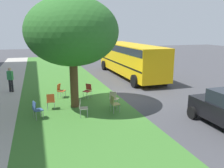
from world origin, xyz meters
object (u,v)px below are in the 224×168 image
object	(u,v)px
chair_3	(82,107)
chair_6	(114,98)
chair_0	(88,90)
chair_4	(114,103)
school_bus	(130,57)
chair_2	(51,100)
chair_1	(36,109)
chair_5	(60,90)
pedestrian_0	(10,79)
street_tree	(72,32)

from	to	relation	value
chair_3	chair_6	distance (m)	2.19
chair_0	chair_6	xyz separation A→B (m)	(-2.13, -1.00, 0.00)
chair_4	chair_3	bearing A→B (deg)	93.60
chair_6	school_bus	world-z (taller)	school_bus
chair_4	school_bus	world-z (taller)	school_bus
chair_2	chair_6	distance (m)	3.40
chair_1	chair_5	bearing A→B (deg)	-24.21
chair_5	pedestrian_0	size ratio (longest dim) A/B	0.52
chair_2	school_bus	size ratio (longest dim) A/B	0.08
chair_2	chair_5	bearing A→B (deg)	-19.24
chair_5	pedestrian_0	world-z (taller)	pedestrian_0
street_tree	chair_0	bearing A→B (deg)	-36.06
chair_4	chair_0	bearing A→B (deg)	13.51
chair_5	school_bus	world-z (taller)	school_bus
chair_4	chair_6	xyz separation A→B (m)	(0.87, -0.28, 0.00)
chair_0	street_tree	bearing A→B (deg)	143.94
chair_1	pedestrian_0	size ratio (longest dim) A/B	0.52
chair_3	chair_2	bearing A→B (deg)	41.61
chair_2	chair_1	bearing A→B (deg)	147.73
street_tree	chair_2	bearing A→B (deg)	94.35
chair_1	chair_6	world-z (taller)	same
street_tree	chair_3	distance (m)	3.92
school_bus	chair_2	bearing A→B (deg)	133.40
chair_5	pedestrian_0	distance (m)	3.93
chair_0	chair_5	size ratio (longest dim) A/B	1.00
chair_3	school_bus	size ratio (longest dim) A/B	0.08
street_tree	chair_1	xyz separation A→B (m)	(-1.26, 2.03, -3.55)
street_tree	chair_4	world-z (taller)	street_tree
chair_1	chair_5	world-z (taller)	same
street_tree	school_bus	world-z (taller)	street_tree
chair_2	pedestrian_0	world-z (taller)	pedestrian_0
school_bus	chair_3	bearing A→B (deg)	144.89
street_tree	chair_6	distance (m)	4.16
chair_3	chair_5	world-z (taller)	same
chair_3	chair_0	bearing A→B (deg)	-17.12
chair_5	school_bus	distance (m)	8.41
chair_2	chair_6	world-z (taller)	same
chair_5	school_bus	size ratio (longest dim) A/B	0.08
chair_1	chair_5	size ratio (longest dim) A/B	1.00
chair_3	chair_5	xyz separation A→B (m)	(3.67, 0.66, 0.00)
chair_0	chair_6	size ratio (longest dim) A/B	1.00
street_tree	chair_3	xyz separation A→B (m)	(-1.66, -0.09, -3.55)
street_tree	chair_0	distance (m)	3.98
school_bus	pedestrian_0	xyz separation A→B (m)	(-2.49, 9.76, -0.83)
chair_2	street_tree	bearing A→B (deg)	-85.65
chair_1	chair_5	distance (m)	3.58
chair_1	chair_3	distance (m)	2.16
chair_2	chair_3	world-z (taller)	same
chair_4	chair_2	bearing A→B (deg)	64.56
street_tree	chair_5	size ratio (longest dim) A/B	6.68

